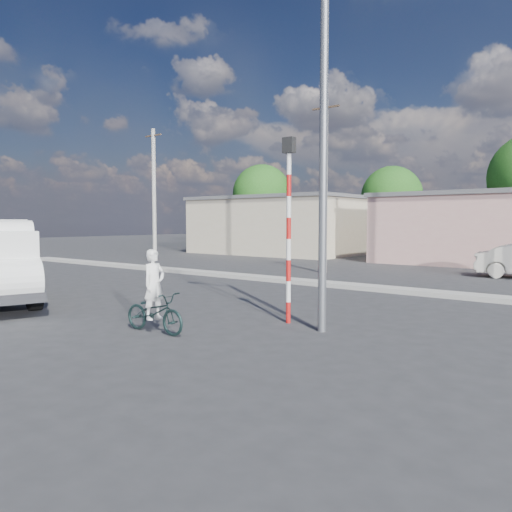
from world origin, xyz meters
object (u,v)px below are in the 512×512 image
Objects in this scene: bicycle at (155,312)px; cyclist at (154,298)px; streetlight at (317,103)px; traffic_pole at (289,214)px.

bicycle is 0.31m from cyclist.
streetlight is (2.62, 2.36, 4.52)m from bicycle.
traffic_pole is at bearing -34.58° from bicycle.
streetlight reaches higher than cyclist.
streetlight is at bearing -50.28° from bicycle.
streetlight reaches higher than traffic_pole.
traffic_pole is (1.68, 2.66, 1.84)m from cyclist.
streetlight is (2.62, 2.36, 4.20)m from cyclist.
bicycle is 0.19× the size of streetlight.
traffic_pole is 0.48× the size of streetlight.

